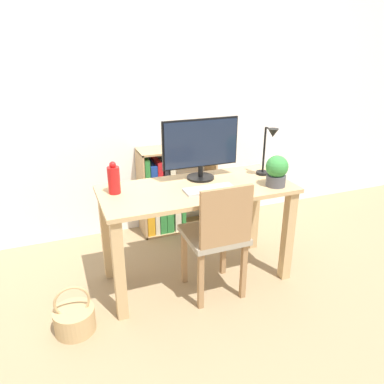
# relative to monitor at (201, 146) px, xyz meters

# --- Properties ---
(ground_plane) EXTENTS (10.00, 10.00, 0.00)m
(ground_plane) POSITION_rel_monitor_xyz_m (-0.09, -0.16, -1.00)
(ground_plane) COLOR #997F5B
(wall_back) EXTENTS (8.00, 0.05, 2.60)m
(wall_back) POSITION_rel_monitor_xyz_m (-0.09, 0.85, 0.30)
(wall_back) COLOR white
(wall_back) RESTS_ON ground_plane
(desk) EXTENTS (1.37, 0.61, 0.75)m
(desk) POSITION_rel_monitor_xyz_m (-0.09, -0.16, -0.40)
(desk) COLOR tan
(desk) RESTS_ON ground_plane
(monitor) EXTENTS (0.59, 0.21, 0.45)m
(monitor) POSITION_rel_monitor_xyz_m (0.00, 0.00, 0.00)
(monitor) COLOR black
(monitor) RESTS_ON desk
(keyboard) EXTENTS (0.36, 0.13, 0.02)m
(keyboard) POSITION_rel_monitor_xyz_m (-0.03, -0.25, -0.24)
(keyboard) COLOR #B2B2B7
(keyboard) RESTS_ON desk
(vase) EXTENTS (0.08, 0.08, 0.23)m
(vase) POSITION_rel_monitor_xyz_m (-0.66, -0.06, -0.15)
(vase) COLOR red
(vase) RESTS_ON desk
(desk_lamp) EXTENTS (0.10, 0.19, 0.38)m
(desk_lamp) POSITION_rel_monitor_xyz_m (0.49, -0.14, -0.02)
(desk_lamp) COLOR black
(desk_lamp) RESTS_ON desk
(potted_plant) EXTENTS (0.16, 0.16, 0.22)m
(potted_plant) POSITION_rel_monitor_xyz_m (0.44, -0.34, -0.14)
(potted_plant) COLOR #4C4C51
(potted_plant) RESTS_ON desk
(chair) EXTENTS (0.40, 0.40, 0.88)m
(chair) POSITION_rel_monitor_xyz_m (-0.04, -0.41, -0.52)
(chair) COLOR #9E937F
(chair) RESTS_ON ground_plane
(bookshelf) EXTENTS (0.71, 0.28, 0.81)m
(bookshelf) POSITION_rel_monitor_xyz_m (-0.07, 0.67, -0.64)
(bookshelf) COLOR tan
(bookshelf) RESTS_ON ground_plane
(basket) EXTENTS (0.26, 0.26, 0.33)m
(basket) POSITION_rel_monitor_xyz_m (-1.03, -0.43, -0.91)
(basket) COLOR tan
(basket) RESTS_ON ground_plane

